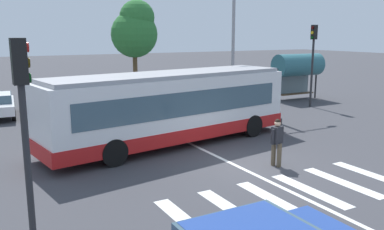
% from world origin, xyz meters
% --- Properties ---
extents(ground_plane, '(160.00, 160.00, 0.00)m').
position_xyz_m(ground_plane, '(0.00, 0.00, 0.00)').
color(ground_plane, '#3D3D42').
extents(city_transit_bus, '(11.46, 4.22, 3.06)m').
position_xyz_m(city_transit_bus, '(-1.17, 3.88, 1.59)').
color(city_transit_bus, black).
rests_on(city_transit_bus, ground_plane).
extents(pedestrian_crossing_street, '(0.56, 0.40, 1.72)m').
position_xyz_m(pedestrian_crossing_street, '(0.78, -0.59, 0.97)').
color(pedestrian_crossing_street, brown).
rests_on(pedestrian_crossing_street, ground_plane).
extents(parked_car_champagne, '(2.02, 4.57, 1.35)m').
position_xyz_m(parked_car_champagne, '(-4.66, 13.96, 0.77)').
color(parked_car_champagne, black).
rests_on(parked_car_champagne, ground_plane).
extents(parked_car_charcoal, '(2.20, 4.64, 1.35)m').
position_xyz_m(parked_car_charcoal, '(-1.86, 13.24, 0.77)').
color(parked_car_charcoal, black).
rests_on(parked_car_charcoal, ground_plane).
extents(parked_car_silver, '(1.99, 4.56, 1.35)m').
position_xyz_m(parked_car_silver, '(0.87, 13.95, 0.77)').
color(parked_car_silver, black).
rests_on(parked_car_silver, ground_plane).
extents(parked_car_teal, '(2.16, 4.63, 1.35)m').
position_xyz_m(parked_car_teal, '(3.57, 13.55, 0.77)').
color(parked_car_teal, black).
rests_on(parked_car_teal, ground_plane).
extents(traffic_light_near_corner, '(0.33, 0.32, 4.57)m').
position_xyz_m(traffic_light_near_corner, '(-7.69, -2.74, 3.07)').
color(traffic_light_near_corner, '#28282B').
rests_on(traffic_light_near_corner, ground_plane).
extents(traffic_light_far_corner, '(0.33, 0.32, 5.18)m').
position_xyz_m(traffic_light_far_corner, '(10.75, 7.76, 3.44)').
color(traffic_light_far_corner, '#28282B').
rests_on(traffic_light_far_corner, ground_plane).
extents(bus_stop_shelter, '(3.71, 1.54, 3.25)m').
position_xyz_m(bus_stop_shelter, '(11.87, 10.21, 2.42)').
color(bus_stop_shelter, '#28282B').
rests_on(bus_stop_shelter, ground_plane).
extents(twin_arm_street_lamp, '(4.84, 0.32, 10.41)m').
position_xyz_m(twin_arm_street_lamp, '(6.26, 10.12, 6.31)').
color(twin_arm_street_lamp, '#939399').
rests_on(twin_arm_street_lamp, ground_plane).
extents(background_tree_right, '(3.64, 3.64, 7.22)m').
position_xyz_m(background_tree_right, '(3.37, 19.36, 4.94)').
color(background_tree_right, brown).
rests_on(background_tree_right, ground_plane).
extents(crosswalk_painted_stripes, '(7.54, 3.01, 0.01)m').
position_xyz_m(crosswalk_painted_stripes, '(-0.57, -2.88, 0.00)').
color(crosswalk_painted_stripes, silver).
rests_on(crosswalk_painted_stripes, ground_plane).
extents(lane_center_line, '(0.16, 24.00, 0.01)m').
position_xyz_m(lane_center_line, '(-0.43, 2.00, 0.00)').
color(lane_center_line, silver).
rests_on(lane_center_line, ground_plane).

